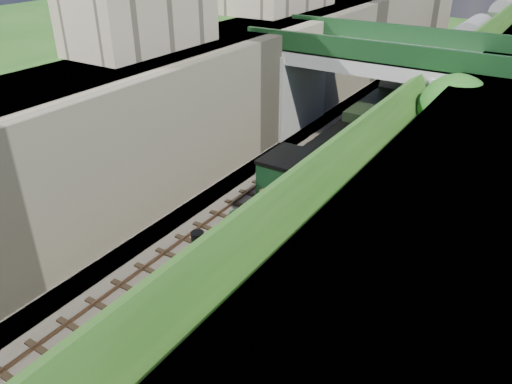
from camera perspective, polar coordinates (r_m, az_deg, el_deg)
trackbed at (r=30.45m, az=9.96°, el=3.08°), size 10.00×90.00×0.20m
retaining_wall at (r=31.52m, az=1.14°, el=11.02°), size 1.00×90.00×7.00m
street_plateau_left at (r=33.40m, az=-4.10°, el=11.95°), size 6.00×90.00×7.00m
embankment_slope at (r=26.61m, az=18.93°, el=4.44°), size 4.87×90.00×6.58m
track_left at (r=31.11m, az=6.61°, el=4.19°), size 2.50×90.00×0.20m
track_right at (r=30.01m, az=12.08°, el=2.79°), size 2.50×90.00×0.20m
road_bridge at (r=32.33m, az=15.01°, el=11.59°), size 16.00×6.40×7.25m
building_near at (r=28.10m, az=-13.06°, el=19.74°), size 4.00×8.00×4.00m
tree at (r=26.73m, az=21.99°, el=8.36°), size 3.60×3.80×6.60m
locomotive at (r=20.19m, az=0.57°, el=-4.55°), size 3.10×10.23×3.83m
tender at (r=26.08m, az=9.17°, el=2.40°), size 2.70×6.00×3.05m
coach_front at (r=37.13m, az=17.37°, el=10.08°), size 2.90×18.00×3.70m
coach_middle at (r=55.00m, az=23.27°, el=14.75°), size 2.90×18.00×3.70m
coach_rear at (r=73.34m, az=26.33°, el=17.05°), size 2.90×18.00×3.70m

